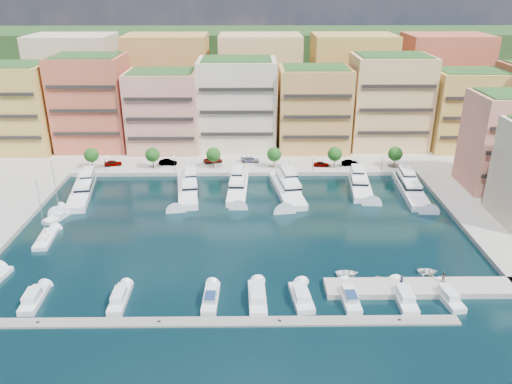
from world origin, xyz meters
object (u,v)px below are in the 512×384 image
cruiser_8 (404,297)px  sailboat_1 (46,240)px  yacht_4 (287,188)px  cruiser_6 (301,298)px  tender_0 (347,273)px  yacht_6 (410,187)px  cruiser_4 (211,298)px  cruiser_7 (349,297)px  tree_4 (335,154)px  lamppost_0 (105,161)px  car_5 (350,163)px  yacht_5 (360,184)px  car_0 (113,163)px  cruiser_0 (34,300)px  cruiser_2 (120,299)px  yacht_0 (83,189)px  car_4 (321,164)px  tree_3 (274,154)px  lamppost_2 (244,161)px  person_0 (402,280)px  tree_5 (395,154)px  car_1 (168,162)px  tree_1 (152,155)px  tender_3 (431,273)px  tender_2 (428,271)px  yacht_2 (188,187)px  cruiser_5 (257,298)px  tree_0 (91,155)px  lamppost_3 (313,160)px  car_3 (250,160)px  lamppost_1 (174,161)px  person_1 (443,277)px  tender_1 (378,277)px  car_2 (213,160)px

cruiser_8 → sailboat_1: size_ratio=0.67×
yacht_4 → cruiser_6: size_ratio=2.64×
cruiser_8 → tender_0: 10.66m
yacht_6 → sailboat_1: (-78.55, -23.58, -0.89)m
cruiser_4 → cruiser_7: (22.07, -0.00, -0.00)m
cruiser_4 → tree_4: bearing=63.8°
lamppost_0 → car_5: bearing=3.3°
car_5 → cruiser_7: bearing=167.9°
cruiser_6 → cruiser_7: bearing=-0.2°
yacht_4 → yacht_6: 29.53m
yacht_5 → car_0: bearing=167.4°
cruiser_0 → cruiser_2: (13.64, -0.01, -0.00)m
yacht_0 → yacht_6: 78.43m
lamppost_0 → car_4: 56.81m
tree_3 → cruiser_7: bearing=-80.8°
yacht_5 → yacht_6: same height
tree_3 → cruiser_4: size_ratio=0.69×
cruiser_7 → tender_0: size_ratio=2.14×
lamppost_2 → person_0: lamppost_2 is taller
yacht_0 → tree_5: bearing=10.3°
car_1 → car_4: (41.20, -1.66, -0.09)m
cruiser_7 → cruiser_0: bearing=180.0°
tree_1 → tender_3: size_ratio=3.60×
yacht_4 → tender_2: bearing=-58.6°
yacht_2 → yacht_4: same height
yacht_4 → car_5: yacht_4 is taller
lamppost_2 → person_0: (26.51, -52.88, -1.91)m
yacht_0 → cruiser_5: size_ratio=2.39×
tree_0 → sailboat_1: 38.16m
tree_5 → yacht_2: size_ratio=0.28×
lamppost_3 → yacht_0: size_ratio=0.19×
car_3 → cruiser_4: bearing=176.3°
tender_0 → car_3: 57.70m
tree_5 → cruiser_5: 69.14m
yacht_0 → tree_3: bearing=17.1°
tender_3 → tree_0: bearing=30.8°
tree_4 → car_3: (-22.35, 4.38, -3.01)m
yacht_5 → tender_0: bearing=-104.5°
car_0 → person_0: (61.68, -57.15, 0.14)m
lamppost_1 → person_1: 73.35m
car_0 → cruiser_0: bearing=168.3°
yacht_4 → yacht_6: (29.53, -0.15, 0.12)m
tender_1 → cruiser_4: bearing=93.9°
yacht_4 → tree_4: bearing=46.4°
yacht_6 → car_1: (-60.58, 16.72, 0.58)m
cruiser_7 → car_3: car_3 is taller
cruiser_0 → car_2: bearing=68.7°
tree_5 → cruiser_8: size_ratio=0.64×
lamppost_3 → car_4: 4.61m
tender_0 → car_2: 61.12m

